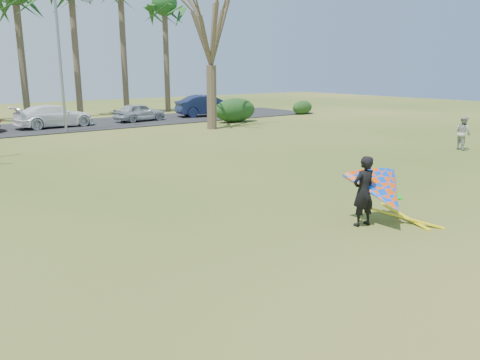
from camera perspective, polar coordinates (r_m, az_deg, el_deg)
ground at (r=10.46m, az=6.75°, el=-7.91°), size 100.00×100.00×0.00m
parking_strip at (r=32.87m, az=-25.33°, el=5.59°), size 46.00×7.00×0.06m
palm_9 at (r=43.62m, az=-9.20°, el=20.36°), size 4.84×4.84×10.84m
bare_tree_right at (r=30.22m, az=-3.61°, el=18.69°), size 6.27×6.27×9.21m
streetlight at (r=30.31m, az=-20.81°, el=13.87°), size 2.28×0.18×8.00m
hedge_near at (r=34.04m, az=-0.61°, el=8.50°), size 3.44×1.56×1.72m
hedge_far at (r=40.37m, az=7.62°, el=8.76°), size 2.07×0.97×1.15m
car_3 at (r=32.97m, az=-21.69°, el=7.27°), size 5.11×2.34×1.45m
car_4 at (r=34.99m, az=-12.16°, el=8.09°), size 3.95×2.01×1.29m
car_5 at (r=38.02m, az=-3.95°, el=9.05°), size 5.34×2.86×1.67m
pedestrian_a at (r=24.74m, az=25.54°, el=5.20°), size 0.86×0.96×1.61m
kite_flyer at (r=11.98m, az=16.82°, el=-1.35°), size 2.13×2.39×2.02m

